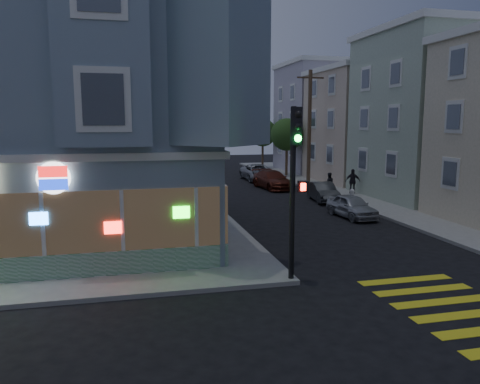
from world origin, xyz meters
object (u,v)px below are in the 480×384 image
object	(u,v)px
utility_pole	(309,126)
pedestrian_a	(329,183)
street_tree_near	(287,135)
parked_car_d	(258,173)
pedestrian_b	(353,181)
parked_car_b	(323,192)
traffic_signal	(295,164)
parked_car_a	(352,206)
parked_car_c	(272,180)
street_tree_far	(263,133)
fire_hydrant	(352,195)

from	to	relation	value
utility_pole	pedestrian_a	world-z (taller)	utility_pole
street_tree_near	parked_car_d	bearing A→B (deg)	-149.19
pedestrian_b	parked_car_b	distance (m)	3.43
pedestrian_a	traffic_signal	size ratio (longest dim) A/B	0.28
street_tree_near	parked_car_d	distance (m)	5.02
pedestrian_a	parked_car_a	size ratio (longest dim) A/B	0.41
pedestrian_b	parked_car_c	size ratio (longest dim) A/B	0.36
pedestrian_a	parked_car_b	size ratio (longest dim) A/B	0.40
pedestrian_a	parked_car_b	bearing A→B (deg)	69.94
street_tree_far	street_tree_near	bearing A→B (deg)	-90.00
street_tree_near	traffic_signal	distance (m)	29.37
pedestrian_b	parked_car_d	xyz separation A→B (m)	(-4.10, 9.81, -0.31)
utility_pole	pedestrian_b	bearing A→B (deg)	-80.18
parked_car_a	parked_car_b	size ratio (longest dim) A/B	0.97
parked_car_a	parked_car_d	distance (m)	16.73
pedestrian_a	pedestrian_b	size ratio (longest dim) A/B	0.87
parked_car_c	pedestrian_b	bearing A→B (deg)	-52.51
pedestrian_b	traffic_signal	size ratio (longest dim) A/B	0.32
pedestrian_a	parked_car_b	world-z (taller)	pedestrian_a
parked_car_b	parked_car_d	distance (m)	11.58
pedestrian_b	parked_car_a	size ratio (longest dim) A/B	0.48
street_tree_far	parked_car_d	xyz separation A→B (m)	(-3.30, -9.97, -3.23)
parked_car_a	parked_car_b	world-z (taller)	parked_car_a
utility_pole	fire_hydrant	world-z (taller)	utility_pole
pedestrian_a	parked_car_b	xyz separation A→B (m)	(-1.25, -1.90, -0.28)
street_tree_far	parked_car_b	size ratio (longest dim) A/B	1.42
street_tree_far	parked_car_d	bearing A→B (deg)	-108.34
street_tree_far	parked_car_a	world-z (taller)	street_tree_far
pedestrian_b	parked_car_a	bearing A→B (deg)	87.80
utility_pole	parked_car_d	size ratio (longest dim) A/B	1.77
pedestrian_b	parked_car_d	bearing A→B (deg)	-42.34
street_tree_near	traffic_signal	xyz separation A→B (m)	(-9.38, -27.84, -0.12)
street_tree_far	parked_car_a	bearing A→B (deg)	-95.87
street_tree_near	parked_car_c	distance (m)	8.66
street_tree_near	parked_car_d	world-z (taller)	street_tree_near
parked_car_d	parked_car_b	bearing A→B (deg)	-84.23
street_tree_far	pedestrian_a	bearing A→B (deg)	-92.63
street_tree_far	pedestrian_a	world-z (taller)	street_tree_far
parked_car_c	traffic_signal	xyz separation A→B (m)	(-5.78, -20.67, 3.13)
street_tree_near	street_tree_far	size ratio (longest dim) A/B	1.00
pedestrian_a	fire_hydrant	bearing A→B (deg)	103.14
parked_car_a	parked_car_d	xyz separation A→B (m)	(-0.56, 16.72, 0.09)
pedestrian_b	traffic_signal	bearing A→B (deg)	82.58
pedestrian_b	utility_pole	bearing A→B (deg)	-55.23
utility_pole	parked_car_d	distance (m)	6.53
utility_pole	fire_hydrant	distance (m)	10.01
street_tree_far	pedestrian_b	distance (m)	20.01
parked_car_c	parked_car_d	xyz separation A→B (m)	(0.30, 5.20, 0.01)
traffic_signal	pedestrian_b	bearing A→B (deg)	75.98
street_tree_far	parked_car_a	distance (m)	27.03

